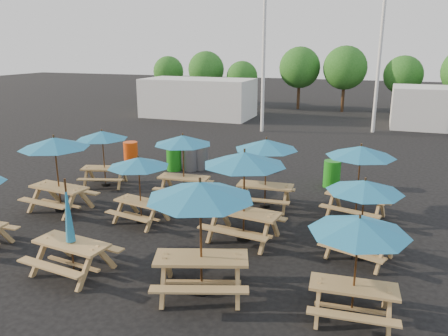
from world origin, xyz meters
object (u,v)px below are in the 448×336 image
(picnic_unit_2, at_px, (102,138))
(waste_bin_3, at_px, (201,158))
(picnic_unit_8, at_px, (266,148))
(waste_bin_0, at_px, (131,153))
(picnic_unit_3, at_px, (70,235))
(waste_bin_2, at_px, (190,159))
(picnic_unit_1, at_px, (55,147))
(waste_bin_4, at_px, (332,174))
(picnic_unit_4, at_px, (139,166))
(picnic_unit_6, at_px, (200,197))
(picnic_unit_10, at_px, (364,191))
(picnic_unit_9, at_px, (359,232))
(waste_bin_1, at_px, (174,159))
(picnic_unit_11, at_px, (361,156))
(picnic_unit_7, at_px, (244,164))
(picnic_unit_5, at_px, (183,143))

(picnic_unit_2, distance_m, waste_bin_3, 4.40)
(picnic_unit_8, distance_m, waste_bin_0, 7.87)
(picnic_unit_3, bearing_deg, waste_bin_3, 100.46)
(picnic_unit_2, relative_size, waste_bin_2, 2.33)
(picnic_unit_1, bearing_deg, waste_bin_0, 104.75)
(waste_bin_2, bearing_deg, waste_bin_4, -2.54)
(picnic_unit_4, bearing_deg, picnic_unit_8, 49.04)
(picnic_unit_6, bearing_deg, picnic_unit_10, 22.89)
(picnic_unit_4, bearing_deg, picnic_unit_9, -13.70)
(picnic_unit_10, xyz_separation_m, waste_bin_3, (-6.87, 6.24, -1.28))
(waste_bin_1, distance_m, waste_bin_2, 0.69)
(picnic_unit_4, distance_m, picnic_unit_11, 6.55)
(waste_bin_3, bearing_deg, picnic_unit_6, -67.22)
(picnic_unit_2, height_order, waste_bin_1, picnic_unit_2)
(picnic_unit_9, bearing_deg, picnic_unit_7, 133.99)
(picnic_unit_7, bearing_deg, picnic_unit_2, 163.06)
(picnic_unit_9, relative_size, waste_bin_0, 2.10)
(picnic_unit_4, height_order, picnic_unit_8, picnic_unit_8)
(waste_bin_3, bearing_deg, picnic_unit_1, -111.40)
(picnic_unit_6, relative_size, waste_bin_2, 2.82)
(waste_bin_0, bearing_deg, picnic_unit_2, -76.30)
(waste_bin_2, bearing_deg, picnic_unit_7, -54.23)
(picnic_unit_8, distance_m, picnic_unit_9, 6.21)
(picnic_unit_2, distance_m, picnic_unit_6, 8.50)
(picnic_unit_9, relative_size, picnic_unit_10, 0.91)
(picnic_unit_2, xyz_separation_m, picnic_unit_9, (9.43, -5.52, -0.01))
(picnic_unit_8, xyz_separation_m, waste_bin_1, (-4.76, 2.97, -1.48))
(picnic_unit_1, relative_size, waste_bin_1, 2.40)
(picnic_unit_10, height_order, waste_bin_3, picnic_unit_10)
(picnic_unit_4, height_order, waste_bin_1, picnic_unit_4)
(picnic_unit_2, relative_size, picnic_unit_6, 0.83)
(picnic_unit_7, xyz_separation_m, waste_bin_2, (-4.21, 5.84, -1.65))
(picnic_unit_7, bearing_deg, picnic_unit_11, 50.31)
(picnic_unit_3, xyz_separation_m, waste_bin_0, (-3.92, 8.95, -0.44))
(picnic_unit_8, xyz_separation_m, picnic_unit_9, (3.15, -5.35, -0.16))
(picnic_unit_2, distance_m, picnic_unit_9, 10.93)
(picnic_unit_7, relative_size, waste_bin_3, 2.47)
(picnic_unit_2, distance_m, waste_bin_4, 8.66)
(picnic_unit_10, bearing_deg, waste_bin_2, 159.24)
(picnic_unit_3, relative_size, waste_bin_2, 2.29)
(picnic_unit_3, bearing_deg, waste_bin_2, 102.97)
(picnic_unit_5, height_order, waste_bin_1, picnic_unit_5)
(picnic_unit_7, distance_m, waste_bin_0, 9.38)
(picnic_unit_5, bearing_deg, picnic_unit_10, -28.09)
(picnic_unit_5, xyz_separation_m, picnic_unit_7, (3.01, -2.64, 0.23))
(picnic_unit_1, height_order, picnic_unit_2, picnic_unit_1)
(picnic_unit_5, bearing_deg, picnic_unit_1, -145.52)
(picnic_unit_7, height_order, picnic_unit_10, picnic_unit_7)
(picnic_unit_6, bearing_deg, picnic_unit_8, 71.56)
(waste_bin_1, bearing_deg, waste_bin_3, 27.64)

